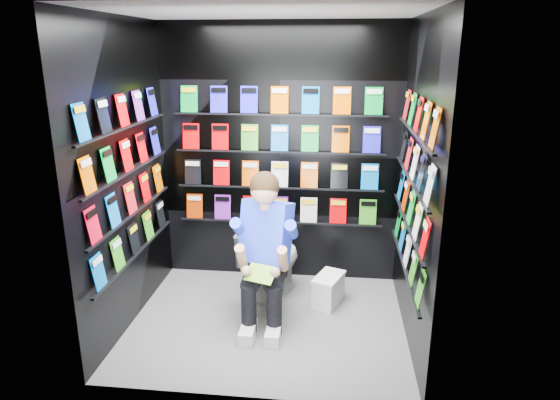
# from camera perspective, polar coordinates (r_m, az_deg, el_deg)

# --- Properties ---
(floor) EXTENTS (2.40, 2.40, 0.00)m
(floor) POSITION_cam_1_polar(r_m,az_deg,el_deg) (4.58, -1.44, -13.81)
(floor) COLOR slate
(floor) RESTS_ON ground
(ceiling) EXTENTS (2.40, 2.40, 0.00)m
(ceiling) POSITION_cam_1_polar(r_m,az_deg,el_deg) (3.94, -1.74, 20.74)
(ceiling) COLOR white
(ceiling) RESTS_ON floor
(wall_back) EXTENTS (2.40, 0.04, 2.60)m
(wall_back) POSITION_cam_1_polar(r_m,az_deg,el_deg) (5.03, -0.00, 5.04)
(wall_back) COLOR black
(wall_back) RESTS_ON floor
(wall_front) EXTENTS (2.40, 0.04, 2.60)m
(wall_front) POSITION_cam_1_polar(r_m,az_deg,el_deg) (3.12, -4.12, -2.55)
(wall_front) COLOR black
(wall_front) RESTS_ON floor
(wall_left) EXTENTS (0.04, 2.00, 2.60)m
(wall_left) POSITION_cam_1_polar(r_m,az_deg,el_deg) (4.39, -17.29, 2.49)
(wall_left) COLOR black
(wall_left) RESTS_ON floor
(wall_right) EXTENTS (0.04, 2.00, 2.60)m
(wall_right) POSITION_cam_1_polar(r_m,az_deg,el_deg) (4.08, 15.36, 1.58)
(wall_right) COLOR black
(wall_right) RESTS_ON floor
(comics_back) EXTENTS (2.10, 0.06, 1.37)m
(comics_back) POSITION_cam_1_polar(r_m,az_deg,el_deg) (5.00, -0.04, 5.02)
(comics_back) COLOR red
(comics_back) RESTS_ON wall_back
(comics_left) EXTENTS (0.06, 1.70, 1.37)m
(comics_left) POSITION_cam_1_polar(r_m,az_deg,el_deg) (4.38, -16.94, 2.55)
(comics_left) COLOR red
(comics_left) RESTS_ON wall_left
(comics_right) EXTENTS (0.06, 1.70, 1.37)m
(comics_right) POSITION_cam_1_polar(r_m,az_deg,el_deg) (4.07, 14.95, 1.66)
(comics_right) COLOR red
(comics_right) RESTS_ON wall_right
(toilet) EXTENTS (0.64, 0.84, 0.73)m
(toilet) POSITION_cam_1_polar(r_m,az_deg,el_deg) (4.85, -0.91, -7.01)
(toilet) COLOR white
(toilet) RESTS_ON floor
(longbox) EXTENTS (0.31, 0.40, 0.27)m
(longbox) POSITION_cam_1_polar(r_m,az_deg,el_deg) (4.83, 5.55, -10.33)
(longbox) COLOR white
(longbox) RESTS_ON floor
(longbox_lid) EXTENTS (0.33, 0.43, 0.03)m
(longbox_lid) POSITION_cam_1_polar(r_m,az_deg,el_deg) (4.76, 5.60, -8.76)
(longbox_lid) COLOR white
(longbox_lid) RESTS_ON longbox
(reader) EXTENTS (0.80, 0.96, 1.52)m
(reader) POSITION_cam_1_polar(r_m,az_deg,el_deg) (4.34, -1.57, -3.84)
(reader) COLOR #1D34EF
(reader) RESTS_ON toilet
(held_comic) EXTENTS (0.28, 0.22, 0.10)m
(held_comic) POSITION_cam_1_polar(r_m,az_deg,el_deg) (4.11, -2.23, -8.42)
(held_comic) COLOR green
(held_comic) RESTS_ON reader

